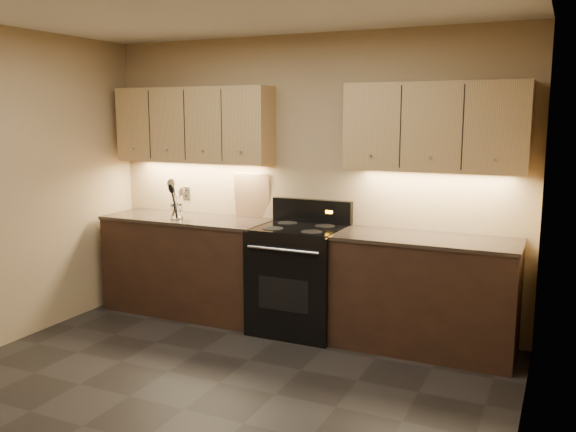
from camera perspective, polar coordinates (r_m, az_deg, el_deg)
The scene contains 16 objects.
floor at distance 4.22m, azimuth -9.71°, elevation -17.39°, with size 4.00×4.00×0.00m, color black.
wall_back at distance 5.56m, azimuth 1.67°, elevation 3.31°, with size 4.00×0.04×2.60m, color tan.
wall_right at distance 3.14m, azimuth 21.21°, elevation -2.15°, with size 0.04×4.00×2.60m, color tan.
counter_left at distance 5.97m, azimuth -9.31°, elevation -4.53°, with size 1.62×0.62×0.93m.
counter_right at distance 5.09m, azimuth 12.66°, elevation -7.11°, with size 1.46×0.62×0.93m.
stove at distance 5.39m, azimuth 1.07°, elevation -5.78°, with size 0.76×0.68×1.14m.
upper_cab_left at distance 5.92m, azimuth -8.84°, elevation 8.43°, with size 1.60×0.30×0.70m, color tan.
upper_cab_right at distance 5.03m, azimuth 13.59°, elevation 8.11°, with size 1.44×0.30×0.70m, color tan.
outlet_plate at distance 6.20m, azimuth -9.48°, elevation 2.15°, with size 0.09×0.01×0.12m, color #B2B5BA.
utensil_crock at distance 5.82m, azimuth -10.38°, elevation 0.39°, with size 0.14×0.14×0.14m.
cutting_board at distance 5.77m, azimuth -3.37°, elevation 1.95°, with size 0.34×0.02×0.43m, color tan.
wooden_spoon at distance 5.81m, azimuth -10.76°, elevation 1.30°, with size 0.06×0.06×0.28m, color tan, non-canonical shape.
black_spoon at distance 5.82m, azimuth -10.37°, elevation 1.49°, with size 0.06×0.06×0.31m, color black, non-canonical shape.
black_turner at distance 5.76m, azimuth -10.44°, elevation 1.72°, with size 0.08×0.08×0.38m, color black, non-canonical shape.
steel_spatula at distance 5.79m, azimuth -10.04°, elevation 1.75°, with size 0.08×0.08×0.37m, color silver, non-canonical shape.
steel_skimmer at distance 5.77m, azimuth -10.27°, elevation 1.58°, with size 0.09×0.09×0.35m, color silver, non-canonical shape.
Camera 1 is at (2.17, -3.08, 1.90)m, focal length 38.00 mm.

